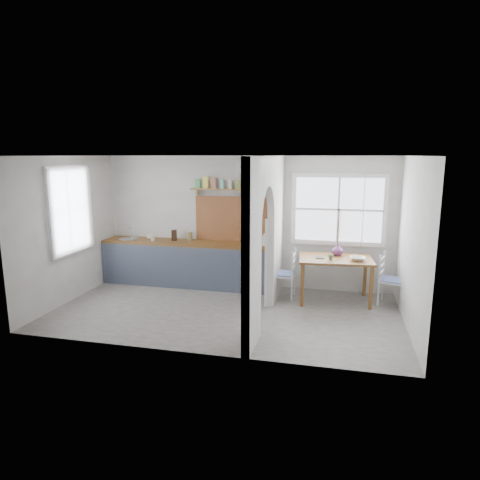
% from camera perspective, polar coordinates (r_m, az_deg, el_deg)
% --- Properties ---
extents(floor, '(5.80, 3.20, 0.01)m').
position_cam_1_polar(floor, '(7.37, -1.98, -9.49)').
color(floor, gray).
rests_on(floor, ground).
extents(ceiling, '(5.80, 3.20, 0.01)m').
position_cam_1_polar(ceiling, '(6.89, -2.13, 11.16)').
color(ceiling, silver).
rests_on(ceiling, walls).
extents(walls, '(5.81, 3.21, 2.60)m').
position_cam_1_polar(walls, '(7.02, -2.05, 0.49)').
color(walls, silver).
rests_on(walls, floor).
extents(partition, '(0.12, 3.20, 2.60)m').
position_cam_1_polar(partition, '(6.90, 3.69, 1.56)').
color(partition, silver).
rests_on(partition, floor).
extents(kitchen_window, '(0.10, 1.16, 1.50)m').
position_cam_1_polar(kitchen_window, '(8.19, -21.89, 3.71)').
color(kitchen_window, white).
rests_on(kitchen_window, walls).
extents(nook_window, '(1.76, 0.10, 1.30)m').
position_cam_1_polar(nook_window, '(8.27, 13.00, 3.96)').
color(nook_window, white).
rests_on(nook_window, walls).
extents(counter, '(3.50, 0.60, 0.90)m').
position_cam_1_polar(counter, '(8.77, -6.89, -3.04)').
color(counter, brown).
rests_on(counter, floor).
extents(sink, '(0.40, 0.40, 0.02)m').
position_cam_1_polar(sink, '(9.17, -14.67, 0.08)').
color(sink, silver).
rests_on(sink, counter).
extents(backsplash, '(1.65, 0.03, 0.90)m').
position_cam_1_polar(backsplash, '(8.56, -0.62, 2.80)').
color(backsplash, '#9C5B2D').
rests_on(backsplash, walls).
extents(shelf, '(1.75, 0.20, 0.21)m').
position_cam_1_polar(shelf, '(8.41, -0.77, 7.17)').
color(shelf, '#9D733F').
rests_on(shelf, walls).
extents(pendant_lamp, '(0.26, 0.26, 0.16)m').
position_cam_1_polar(pendant_lamp, '(8.01, 1.12, 6.03)').
color(pendant_lamp, beige).
rests_on(pendant_lamp, ceiling).
extents(utensil_rail, '(0.02, 0.50, 0.02)m').
position_cam_1_polar(utensil_rail, '(7.73, 4.06, 2.60)').
color(utensil_rail, silver).
rests_on(utensil_rail, partition).
extents(dining_table, '(1.35, 0.96, 0.80)m').
position_cam_1_polar(dining_table, '(7.94, 12.52, -5.17)').
color(dining_table, brown).
rests_on(dining_table, floor).
extents(chair_left, '(0.43, 0.43, 0.91)m').
position_cam_1_polar(chair_left, '(7.98, 5.79, -4.46)').
color(chair_left, silver).
rests_on(chair_left, floor).
extents(chair_right, '(0.52, 0.52, 0.91)m').
position_cam_1_polar(chair_right, '(8.01, 19.63, -5.01)').
color(chair_right, silver).
rests_on(chair_right, floor).
extents(kettle, '(0.22, 0.19, 0.23)m').
position_cam_1_polar(kettle, '(8.21, 3.49, 0.05)').
color(kettle, white).
rests_on(kettle, counter).
extents(mug_a, '(0.14, 0.14, 0.11)m').
position_cam_1_polar(mug_a, '(8.83, -11.55, 0.23)').
color(mug_a, silver).
rests_on(mug_a, counter).
extents(mug_b, '(0.13, 0.13, 0.09)m').
position_cam_1_polar(mug_b, '(9.06, -11.98, 0.42)').
color(mug_b, white).
rests_on(mug_b, counter).
extents(knife_block, '(0.13, 0.16, 0.21)m').
position_cam_1_polar(knife_block, '(8.80, -8.77, 0.63)').
color(knife_block, '#412718').
rests_on(knife_block, counter).
extents(jar, '(0.14, 0.14, 0.18)m').
position_cam_1_polar(jar, '(8.76, -6.74, 0.51)').
color(jar, '#938752').
rests_on(jar, counter).
extents(towel_magenta, '(0.02, 0.03, 0.49)m').
position_cam_1_polar(towel_magenta, '(8.08, 3.83, -5.57)').
color(towel_magenta, '#AF2F60').
rests_on(towel_magenta, counter).
extents(towel_orange, '(0.02, 0.03, 0.48)m').
position_cam_1_polar(towel_orange, '(8.06, 3.79, -5.80)').
color(towel_orange, orange).
rests_on(towel_orange, counter).
extents(bowl, '(0.28, 0.28, 0.07)m').
position_cam_1_polar(bowl, '(7.74, 15.42, -2.41)').
color(bowl, white).
rests_on(bowl, dining_table).
extents(table_cup, '(0.11, 0.11, 0.08)m').
position_cam_1_polar(table_cup, '(7.70, 11.99, -2.27)').
color(table_cup, '#5A8D5C').
rests_on(table_cup, dining_table).
extents(plate, '(0.20, 0.20, 0.01)m').
position_cam_1_polar(plate, '(7.77, 10.64, -2.34)').
color(plate, black).
rests_on(plate, dining_table).
extents(vase, '(0.27, 0.27, 0.22)m').
position_cam_1_polar(vase, '(8.03, 12.87, -1.25)').
color(vase, '#693878').
rests_on(vase, dining_table).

